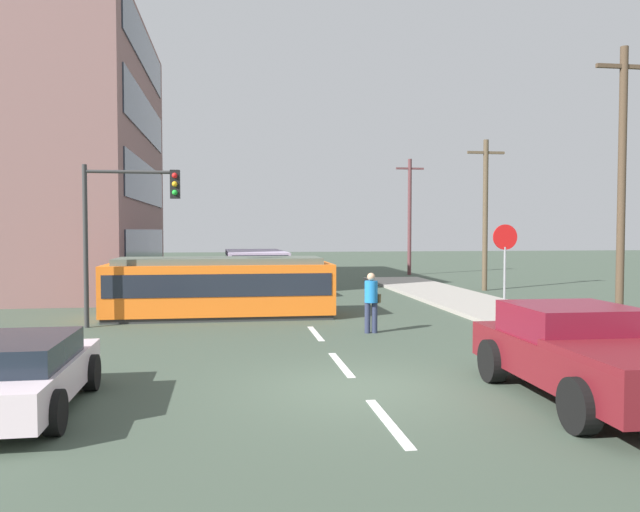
{
  "coord_description": "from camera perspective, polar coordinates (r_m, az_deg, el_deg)",
  "views": [
    {
      "loc": [
        -2.29,
        -10.87,
        2.85
      ],
      "look_at": [
        0.45,
        8.25,
        2.04
      ],
      "focal_mm": 34.95,
      "sensor_mm": 36.0,
      "label": 1
    }
  ],
  "objects": [
    {
      "name": "lane_stripe_3",
      "position": [
        26.83,
        -3.21,
        -3.7
      ],
      "size": [
        0.16,
        2.4,
        0.01
      ],
      "primitive_type": "cube",
      "color": "silver",
      "rests_on": "ground"
    },
    {
      "name": "traffic_light_mast",
      "position": [
        19.12,
        -17.44,
        3.76
      ],
      "size": [
        2.77,
        0.33,
        4.75
      ],
      "color": "#333333",
      "rests_on": "ground"
    },
    {
      "name": "stop_sign",
      "position": [
        19.51,
        16.57,
        0.36
      ],
      "size": [
        0.76,
        0.07,
        2.88
      ],
      "color": "gray",
      "rests_on": "sidewalk_curb_right"
    },
    {
      "name": "lane_stripe_2",
      "position": [
        17.26,
        -0.41,
        -7.1
      ],
      "size": [
        0.16,
        2.4,
        0.01
      ],
      "primitive_type": "cube",
      "color": "silver",
      "rests_on": "ground"
    },
    {
      "name": "parked_sedan_mid",
      "position": [
        24.86,
        -15.79,
        -2.84
      ],
      "size": [
        2.07,
        4.46,
        1.19
      ],
      "color": "maroon",
      "rests_on": "ground"
    },
    {
      "name": "parked_sedan_furthest",
      "position": [
        36.89,
        -12.27,
        -1.13
      ],
      "size": [
        1.98,
        4.03,
        1.19
      ],
      "color": "#295F3A",
      "rests_on": "ground"
    },
    {
      "name": "lane_stripe_1",
      "position": [
        13.38,
        1.93,
        -9.89
      ],
      "size": [
        0.16,
        2.4,
        0.01
      ],
      "primitive_type": "cube",
      "color": "silver",
      "rests_on": "ground"
    },
    {
      "name": "utility_pole_mid",
      "position": [
        30.3,
        14.9,
        3.94
      ],
      "size": [
        1.8,
        0.24,
        7.07
      ],
      "color": "brown",
      "rests_on": "ground"
    },
    {
      "name": "streetcar_tram",
      "position": [
        20.66,
        -9.14,
        -2.76
      ],
      "size": [
        7.31,
        2.55,
        1.95
      ],
      "color": "orange",
      "rests_on": "ground"
    },
    {
      "name": "lane_stripe_0",
      "position": [
        9.59,
        6.27,
        -14.88
      ],
      "size": [
        0.16,
        2.4,
        0.01
      ],
      "primitive_type": "cube",
      "color": "silver",
      "rests_on": "ground"
    },
    {
      "name": "lane_stripe_4",
      "position": [
        32.78,
        -4.11,
        -2.6
      ],
      "size": [
        0.16,
        2.4,
        0.01
      ],
      "primitive_type": "cube",
      "color": "silver",
      "rests_on": "ground"
    },
    {
      "name": "ground_plane",
      "position": [
        21.18,
        -1.87,
        -5.34
      ],
      "size": [
        120.0,
        120.0,
        0.0
      ],
      "primitive_type": "plane",
      "color": "#3E4D3F"
    },
    {
      "name": "utility_pole_near",
      "position": [
        21.25,
        25.9,
        6.3
      ],
      "size": [
        1.8,
        0.24,
        8.41
      ],
      "color": "#4A3929",
      "rests_on": "ground"
    },
    {
      "name": "pedestrian_crossing",
      "position": [
        17.29,
        4.72,
        -3.95
      ],
      "size": [
        0.49,
        0.36,
        1.67
      ],
      "color": "#29304A",
      "rests_on": "ground"
    },
    {
      "name": "city_bus",
      "position": [
        27.95,
        -5.95,
        -1.21
      ],
      "size": [
        2.69,
        5.9,
        1.92
      ],
      "color": "#B8A4C5",
      "rests_on": "ground"
    },
    {
      "name": "parked_sedan_near",
      "position": [
        10.9,
        -26.06,
        -9.65
      ],
      "size": [
        1.99,
        4.1,
        1.19
      ],
      "color": "silver",
      "rests_on": "ground"
    },
    {
      "name": "parked_sedan_far",
      "position": [
        31.19,
        -14.28,
        -1.78
      ],
      "size": [
        2.15,
        4.53,
        1.19
      ],
      "color": "silver",
      "rests_on": "ground"
    },
    {
      "name": "utility_pole_far",
      "position": [
        40.01,
        8.2,
        3.8
      ],
      "size": [
        1.8,
        0.24,
        7.35
      ],
      "color": "brown",
      "rests_on": "ground"
    },
    {
      "name": "pickup_truck_parked",
      "position": [
        11.34,
        23.17,
        -8.23
      ],
      "size": [
        2.32,
        5.02,
        1.55
      ],
      "color": "maroon",
      "rests_on": "ground"
    },
    {
      "name": "sidewalk_curb_right",
      "position": [
        19.36,
        20.07,
        -6.01
      ],
      "size": [
        3.2,
        36.0,
        0.14
      ],
      "primitive_type": "cube",
      "color": "#A29B92",
      "rests_on": "ground"
    }
  ]
}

